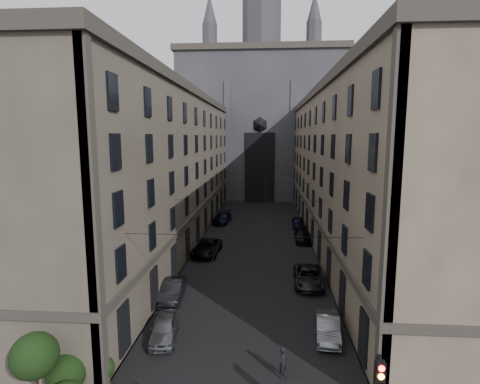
% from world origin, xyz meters
% --- Properties ---
extents(sidewalk_left, '(7.00, 80.00, 0.15)m').
position_xyz_m(sidewalk_left, '(-10.50, 36.00, 0.07)').
color(sidewalk_left, '#383533').
rests_on(sidewalk_left, ground).
extents(sidewalk_right, '(7.00, 80.00, 0.15)m').
position_xyz_m(sidewalk_right, '(10.50, 36.00, 0.07)').
color(sidewalk_right, '#383533').
rests_on(sidewalk_right, ground).
extents(building_left, '(13.60, 60.60, 18.85)m').
position_xyz_m(building_left, '(-13.44, 36.00, 9.34)').
color(building_left, '#453F35').
rests_on(building_left, ground).
extents(building_right, '(13.60, 60.60, 18.85)m').
position_xyz_m(building_right, '(13.44, 36.00, 9.34)').
color(building_right, brown).
rests_on(building_right, ground).
extents(gothic_tower, '(35.00, 23.00, 58.00)m').
position_xyz_m(gothic_tower, '(0.00, 74.96, 17.80)').
color(gothic_tower, '#2D2D33').
rests_on(gothic_tower, ground).
extents(shrub_cluster, '(3.90, 4.40, 3.90)m').
position_xyz_m(shrub_cluster, '(-8.72, 5.01, 1.80)').
color(shrub_cluster, black).
rests_on(shrub_cluster, sidewalk_left).
extents(tram_wires, '(14.00, 60.00, 0.43)m').
position_xyz_m(tram_wires, '(0.00, 35.63, 7.25)').
color(tram_wires, black).
rests_on(tram_wires, ground).
extents(car_left_near, '(2.25, 4.41, 1.44)m').
position_xyz_m(car_left_near, '(-5.25, 11.49, 0.72)').
color(car_left_near, slate).
rests_on(car_left_near, ground).
extents(car_left_midnear, '(1.96, 4.89, 1.58)m').
position_xyz_m(car_left_midnear, '(-6.20, 17.39, 0.79)').
color(car_left_midnear, black).
rests_on(car_left_midnear, ground).
extents(car_left_midfar, '(3.03, 5.96, 1.61)m').
position_xyz_m(car_left_midfar, '(-5.27, 29.32, 0.81)').
color(car_left_midfar, black).
rests_on(car_left_midfar, ground).
extents(car_left_far, '(2.77, 5.65, 1.58)m').
position_xyz_m(car_left_far, '(-5.34, 44.97, 0.79)').
color(car_left_far, black).
rests_on(car_left_far, ground).
extents(car_right_near, '(1.95, 4.45, 1.42)m').
position_xyz_m(car_right_near, '(5.54, 12.41, 0.71)').
color(car_right_near, slate).
rests_on(car_right_near, ground).
extents(car_right_midnear, '(2.79, 5.65, 1.54)m').
position_xyz_m(car_right_midnear, '(5.24, 21.29, 0.77)').
color(car_right_midnear, black).
rests_on(car_right_midnear, ground).
extents(car_right_midfar, '(2.08, 5.02, 1.45)m').
position_xyz_m(car_right_midfar, '(6.09, 35.47, 0.73)').
color(car_right_midfar, black).
rests_on(car_right_midfar, ground).
extents(car_right_far, '(1.84, 4.39, 1.48)m').
position_xyz_m(car_right_far, '(6.12, 42.94, 0.74)').
color(car_right_far, black).
rests_on(car_right_far, ground).
extents(pedestrian, '(0.64, 0.76, 1.78)m').
position_xyz_m(pedestrian, '(2.41, 8.00, 0.89)').
color(pedestrian, black).
rests_on(pedestrian, ground).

